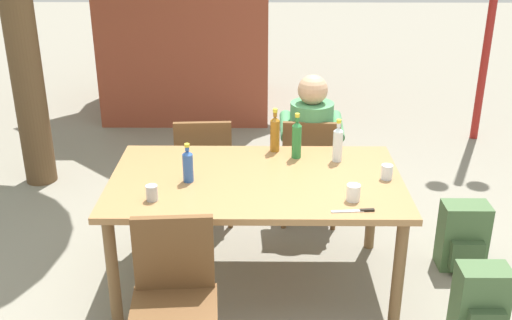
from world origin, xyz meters
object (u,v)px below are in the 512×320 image
at_px(bottle_amber, 275,133).
at_px(cup_steel, 152,193).
at_px(chair_far_right, 310,165).
at_px(bottle_clear, 338,143).
at_px(chair_far_left, 204,164).
at_px(table_knife, 356,211).
at_px(backpack_by_near_side, 463,237).
at_px(bottle_blue, 188,165).
at_px(chair_near_left, 174,294).
at_px(backpack_by_far_side, 481,303).
at_px(dining_table, 256,189).
at_px(cup_glass, 387,172).
at_px(cup_white, 353,193).
at_px(person_in_white_shirt, 310,139).
at_px(bottle_green, 297,139).

xyz_separation_m(bottle_amber, cup_steel, (-0.71, -0.75, -0.08)).
relative_size(chair_far_right, bottle_clear, 3.03).
xyz_separation_m(chair_far_left, cup_steel, (-0.19, -1.14, 0.32)).
xyz_separation_m(table_knife, backpack_by_near_side, (0.85, 0.64, -0.54)).
distance_m(bottle_blue, table_knife, 1.05).
bearing_deg(chair_near_left, cup_steel, 108.82).
height_order(chair_near_left, bottle_blue, bottle_blue).
distance_m(cup_steel, backpack_by_far_side, 1.99).
height_order(bottle_blue, backpack_by_far_side, bottle_blue).
bearing_deg(table_knife, dining_table, 141.80).
bearing_deg(backpack_by_far_side, cup_glass, 134.27).
bearing_deg(chair_near_left, chair_far_left, 89.61).
bearing_deg(cup_glass, bottle_amber, 146.35).
xyz_separation_m(dining_table, cup_glass, (0.80, -0.01, 0.12)).
bearing_deg(table_knife, bottle_clear, 92.16).
xyz_separation_m(cup_steel, backpack_by_near_side, (2.00, 0.51, -0.58)).
distance_m(bottle_clear, cup_steel, 1.27).
xyz_separation_m(bottle_blue, cup_white, (0.97, -0.25, -0.06)).
xyz_separation_m(dining_table, chair_far_right, (0.40, 0.83, -0.19)).
xyz_separation_m(chair_far_right, chair_near_left, (-0.81, -1.66, 0.00)).
relative_size(dining_table, chair_far_right, 2.07).
height_order(bottle_amber, backpack_by_far_side, bottle_amber).
bearing_deg(bottle_blue, backpack_by_far_side, -15.13).
distance_m(chair_near_left, table_knife, 1.08).
relative_size(backpack_by_near_side, backpack_by_far_side, 1.08).
distance_m(person_in_white_shirt, table_knife, 1.39).
xyz_separation_m(bottle_green, bottle_clear, (0.26, -0.05, -0.01)).
bearing_deg(table_knife, cup_steel, 173.55).
relative_size(dining_table, cup_steel, 19.77).
bearing_deg(bottle_amber, chair_far_left, 143.56).
height_order(cup_steel, cup_glass, same).
bearing_deg(person_in_white_shirt, chair_far_left, -172.29).
bearing_deg(cup_white, table_knife, -89.95).
height_order(bottle_green, table_knife, bottle_green).
xyz_separation_m(cup_steel, cup_white, (1.15, 0.01, 0.00)).
xyz_separation_m(bottle_blue, cup_glass, (1.21, 0.04, -0.06)).
bearing_deg(bottle_amber, cup_white, -59.95).
height_order(chair_far_left, backpack_by_near_side, chair_far_left).
relative_size(bottle_amber, backpack_by_far_side, 0.69).
relative_size(chair_far_right, backpack_by_near_side, 1.84).
relative_size(person_in_white_shirt, bottle_amber, 3.91).
bearing_deg(dining_table, bottle_green, 51.18).
height_order(bottle_green, cup_glass, bottle_green).
bearing_deg(bottle_clear, table_knife, -87.84).
distance_m(person_in_white_shirt, cup_glass, 1.04).
relative_size(chair_far_right, chair_far_left, 1.00).
bearing_deg(backpack_by_far_side, chair_far_right, 123.61).
bearing_deg(chair_near_left, backpack_by_near_side, 29.56).
distance_m(person_in_white_shirt, cup_steel, 1.60).
bearing_deg(person_in_white_shirt, cup_white, -83.10).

